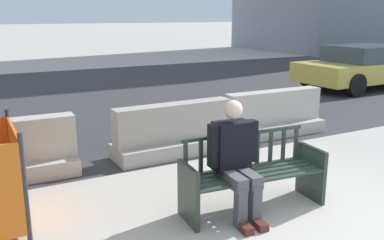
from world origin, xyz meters
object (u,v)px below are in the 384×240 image
jersey_barrier_centre (174,134)px  car_taxi_near (363,66)px  jersey_barrier_left (1,157)px  seated_person (236,157)px  street_bench (253,177)px  jersey_barrier_right (273,117)px

jersey_barrier_centre → car_taxi_near: (7.89, 3.03, 0.33)m
jersey_barrier_left → jersey_barrier_centre: bearing=-2.0°
jersey_barrier_left → car_taxi_near: size_ratio=0.49×
seated_person → jersey_barrier_centre: (0.35, 2.27, -0.35)m
jersey_barrier_centre → street_bench: bearing=-92.1°
seated_person → jersey_barrier_left: 3.26m
jersey_barrier_centre → jersey_barrier_right: (2.16, 0.17, 0.00)m
jersey_barrier_left → car_taxi_near: 10.88m
street_bench → seated_person: bearing=-172.6°
jersey_barrier_left → jersey_barrier_right: size_ratio=1.00×
jersey_barrier_right → car_taxi_near: (5.74, 2.86, 0.33)m
jersey_barrier_centre → jersey_barrier_left: bearing=178.0°
jersey_barrier_centre → jersey_barrier_left: size_ratio=1.00×
seated_person → car_taxi_near: size_ratio=0.32×
seated_person → car_taxi_near: (8.24, 5.31, -0.02)m
seated_person → jersey_barrier_centre: seated_person is taller
seated_person → jersey_barrier_left: size_ratio=0.65×
jersey_barrier_left → seated_person: bearing=-46.8°
car_taxi_near → jersey_barrier_left: bearing=-164.3°
jersey_barrier_right → car_taxi_near: car_taxi_near is taller
street_bench → jersey_barrier_centre: size_ratio=0.86×
seated_person → jersey_barrier_centre: size_ratio=0.65×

